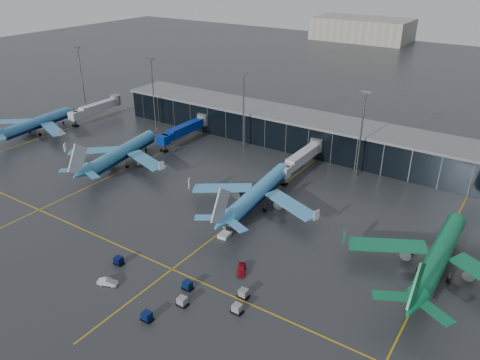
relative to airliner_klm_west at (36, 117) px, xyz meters
The scene contains 13 objects.
ground 87.79m from the airliner_klm_west, 13.42° to the right, with size 600.00×600.00×0.00m, color #282B2D.
terminal_pier 94.83m from the airliner_klm_west, 26.07° to the left, with size 142.00×17.00×10.70m.
jet_bridges 55.09m from the airliner_klm_west, 24.30° to the left, with size 94.00×27.50×7.20m.
flood_masts 95.25m from the airliner_klm_west, 18.21° to the left, with size 203.00×0.50×25.50m.
taxi_lines 95.87m from the airliner_klm_west, ahead, with size 220.00×120.00×0.02m.
airliner_klm_west is the anchor object (origin of this frame).
airliner_arkefly 46.86m from the airliner_klm_west, ahead, with size 36.78×41.89×12.87m, color #398EBD, non-canonical shape.
airliner_klm_near 95.80m from the airliner_klm_west, ahead, with size 36.90×42.03×12.92m, color #44A0E1, non-canonical shape.
airliner_aer_lingus 141.20m from the airliner_klm_west, ahead, with size 38.26×43.57×13.39m, color #0D7245, non-canonical shape.
baggage_carts 110.80m from the airliner_klm_west, 21.46° to the right, with size 31.29×16.34×1.70m.
mobile_airstair 98.97m from the airliner_klm_west, 11.03° to the right, with size 2.51×3.40×3.45m.
service_van_red 111.51m from the airliner_klm_west, 14.62° to the right, with size 1.72×4.28×1.46m, color #A40C19.
service_van_white 99.51m from the airliner_klm_west, 27.73° to the right, with size 1.42×4.07×1.34m, color silver.
Camera 1 is at (65.89, -73.16, 59.36)m, focal length 35.00 mm.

